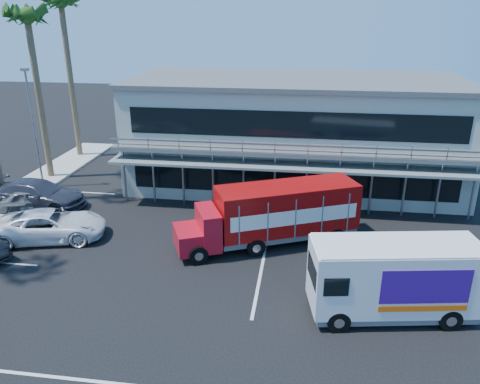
# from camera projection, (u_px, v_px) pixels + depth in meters

# --- Properties ---
(ground) EXTENTS (120.00, 120.00, 0.00)m
(ground) POSITION_uv_depth(u_px,v_px,m) (212.00, 289.00, 20.64)
(ground) COLOR black
(ground) RESTS_ON ground
(building) EXTENTS (22.40, 12.00, 7.30)m
(building) POSITION_uv_depth(u_px,v_px,m) (295.00, 131.00, 32.74)
(building) COLOR #A5A99B
(building) RESTS_ON ground
(palm_e) EXTENTS (2.80, 2.80, 12.25)m
(palm_e) POSITION_uv_depth(u_px,v_px,m) (28.00, 26.00, 30.78)
(palm_e) COLOR brown
(palm_e) RESTS_ON ground
(palm_f) EXTENTS (2.80, 2.80, 13.25)m
(palm_f) POSITION_uv_depth(u_px,v_px,m) (62.00, 11.00, 35.59)
(palm_f) COLOR brown
(palm_f) RESTS_ON ground
(light_pole_far) EXTENTS (0.50, 0.25, 8.09)m
(light_pole_far) POSITION_uv_depth(u_px,v_px,m) (33.00, 124.00, 31.05)
(light_pole_far) COLOR gray
(light_pole_far) RESTS_ON ground
(red_truck) EXTENTS (9.51, 5.88, 3.19)m
(red_truck) POSITION_uv_depth(u_px,v_px,m) (275.00, 213.00, 24.07)
(red_truck) COLOR #B10E1E
(red_truck) RESTS_ON ground
(white_van) EXTENTS (6.81, 3.30, 3.19)m
(white_van) POSITION_uv_depth(u_px,v_px,m) (394.00, 278.00, 18.27)
(white_van) COLOR silver
(white_van) RESTS_ON ground
(parked_car_c) EXTENTS (6.23, 4.01, 1.60)m
(parked_car_c) POSITION_uv_depth(u_px,v_px,m) (50.00, 225.00, 24.93)
(parked_car_c) COLOR white
(parked_car_c) RESTS_ON ground
(parked_car_d) EXTENTS (6.03, 2.70, 1.72)m
(parked_car_d) POSITION_uv_depth(u_px,v_px,m) (38.00, 194.00, 29.00)
(parked_car_d) COLOR #2D2F3C
(parked_car_d) RESTS_ON ground
(parked_car_e) EXTENTS (4.50, 3.02, 1.42)m
(parked_car_e) POSITION_uv_depth(u_px,v_px,m) (35.00, 199.00, 28.68)
(parked_car_e) COLOR slate
(parked_car_e) RESTS_ON ground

